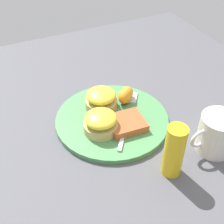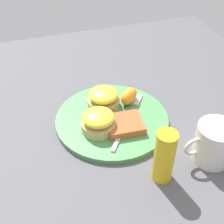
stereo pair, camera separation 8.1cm
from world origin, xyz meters
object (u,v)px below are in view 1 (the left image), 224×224
object	(u,v)px
sandwich_benedict_right	(101,122)
hashbrown_patty	(126,123)
sandwich_benedict_left	(101,99)
cup	(217,134)
fork	(129,115)
condiment_bottle	(174,151)
orange_wedge	(126,95)

from	to	relation	value
sandwich_benedict_right	hashbrown_patty	bearing A→B (deg)	167.42
sandwich_benedict_left	cup	xyz separation A→B (m)	(-0.19, 0.24, 0.01)
sandwich_benedict_right	fork	bearing A→B (deg)	-167.15
hashbrown_patty	fork	distance (m)	0.04
condiment_bottle	cup	bearing A→B (deg)	-173.14
sandwich_benedict_left	fork	world-z (taller)	sandwich_benedict_left
hashbrown_patty	fork	xyz separation A→B (m)	(-0.03, -0.03, -0.01)
condiment_bottle	hashbrown_patty	bearing A→B (deg)	-79.65
hashbrown_patty	orange_wedge	distance (m)	0.10
sandwich_benedict_right	hashbrown_patty	xyz separation A→B (m)	(-0.06, 0.01, -0.02)
sandwich_benedict_left	orange_wedge	size ratio (longest dim) A/B	1.45
sandwich_benedict_right	cup	world-z (taller)	cup
cup	sandwich_benedict_left	bearing A→B (deg)	-52.84
sandwich_benedict_right	fork	xyz separation A→B (m)	(-0.09, -0.02, -0.02)
sandwich_benedict_left	condiment_bottle	world-z (taller)	condiment_bottle
sandwich_benedict_right	orange_wedge	xyz separation A→B (m)	(-0.11, -0.08, -0.00)
hashbrown_patty	orange_wedge	bearing A→B (deg)	-116.34
hashbrown_patty	sandwich_benedict_right	bearing A→B (deg)	-12.58
sandwich_benedict_left	orange_wedge	world-z (taller)	sandwich_benedict_left
sandwich_benedict_left	fork	distance (m)	0.09
cup	condiment_bottle	xyz separation A→B (m)	(0.13, 0.02, 0.02)
sandwich_benedict_right	cup	bearing A→B (deg)	144.52
sandwich_benedict_left	cup	size ratio (longest dim) A/B	0.72
sandwich_benedict_left	cup	bearing A→B (deg)	127.16
orange_wedge	condiment_bottle	bearing A→B (deg)	86.33
sandwich_benedict_right	fork	world-z (taller)	sandwich_benedict_right
fork	sandwich_benedict_right	bearing A→B (deg)	12.85
cup	condiment_bottle	world-z (taller)	condiment_bottle
sandwich_benedict_right	condiment_bottle	bearing A→B (deg)	117.93
fork	orange_wedge	bearing A→B (deg)	-109.59
sandwich_benedict_left	hashbrown_patty	world-z (taller)	sandwich_benedict_left
orange_wedge	hashbrown_patty	bearing A→B (deg)	63.66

